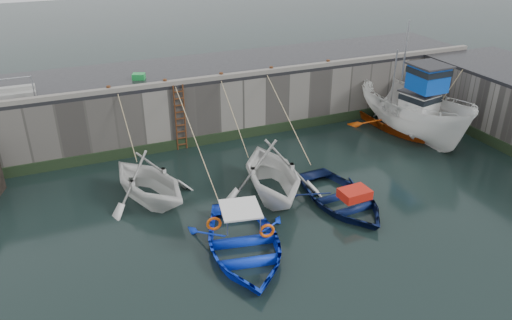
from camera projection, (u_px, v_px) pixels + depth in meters
name	position (u px, v px, depth m)	size (l,w,h in m)	color
ground	(320.00, 256.00, 16.53)	(120.00, 120.00, 0.00)	black
quay_back	(205.00, 97.00, 26.16)	(30.00, 5.00, 3.00)	slate
road_back	(203.00, 68.00, 25.46)	(30.00, 5.00, 0.16)	black
kerb_back	(218.00, 77.00, 23.44)	(30.00, 0.30, 0.20)	slate
algae_back	(221.00, 137.00, 24.63)	(30.00, 0.08, 0.50)	black
ladder	(180.00, 118.00, 23.30)	(0.51, 0.08, 3.20)	#3F1E0F
boat_near_white	(150.00, 199.00, 19.81)	(3.81, 4.41, 2.32)	silver
boat_near_white_rope	(135.00, 164.00, 22.55)	(0.04, 3.09, 3.10)	tan
boat_near_blue	(244.00, 251.00, 16.81)	(3.69, 5.16, 1.07)	#0D30D0
boat_near_blue_rope	(196.00, 177.00, 21.43)	(0.04, 6.74, 3.10)	tan
boat_near_blacktrim	(272.00, 194.00, 20.18)	(4.23, 4.91, 2.58)	silver
boat_near_blacktrim_rope	(236.00, 154.00, 23.54)	(0.04, 4.08, 3.10)	tan
boat_near_navy	(341.00, 203.00, 19.54)	(3.37, 4.72, 0.98)	#0A1644
boat_near_navy_rope	(286.00, 153.00, 23.60)	(0.04, 5.50, 3.10)	tan
boat_far_white	(414.00, 113.00, 24.97)	(3.05, 7.61, 5.91)	silver
boat_far_orange	(408.00, 122.00, 26.00)	(5.75, 7.13, 4.31)	#D74B0B
fish_crate	(139.00, 76.00, 23.43)	(0.57, 0.43, 0.27)	green
railing	(15.00, 92.00, 21.27)	(1.60, 1.05, 1.00)	#A5A8AD
bollard_a	(109.00, 89.00, 21.77)	(0.18, 0.18, 0.28)	#3F1E0F
bollard_b	(165.00, 82.00, 22.64)	(0.18, 0.18, 0.28)	#3F1E0F
bollard_c	(221.00, 75.00, 23.57)	(0.18, 0.18, 0.28)	#3F1E0F
bollard_d	(271.00, 69.00, 24.47)	(0.18, 0.18, 0.28)	#3F1E0F
bollard_e	(328.00, 62.00, 25.58)	(0.18, 0.18, 0.28)	#3F1E0F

